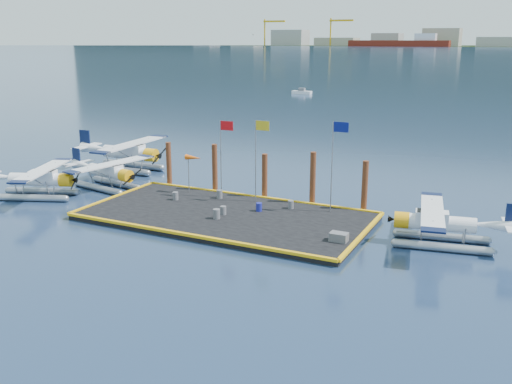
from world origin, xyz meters
TOP-DOWN VIEW (x-y plane):
  - ground at (0.00, 0.00)m, footprint 4000.00×4000.00m
  - dock at (0.00, 0.00)m, footprint 20.00×10.00m
  - dock_bumpers at (0.00, 0.00)m, footprint 20.25×10.25m
  - seaplane_a at (-16.14, -1.71)m, footprint 8.23×8.70m
  - seaplane_b at (-12.94, 2.91)m, footprint 7.96×8.69m
  - seaplane_c at (-15.80, 9.18)m, footprint 9.36×10.31m
  - seaplane_d at (14.33, 1.07)m, footprint 7.85×8.59m
  - drum_0 at (-5.24, 1.45)m, footprint 0.44×0.44m
  - drum_1 at (-0.07, -0.25)m, footprint 0.43×0.43m
  - drum_2 at (1.85, 1.60)m, footprint 0.43×0.43m
  - drum_3 at (-0.01, -1.29)m, footprint 0.49×0.49m
  - drum_4 at (3.65, 3.23)m, footprint 0.42×0.42m
  - drum_5 at (-2.41, 3.34)m, footprint 0.46×0.46m
  - crate at (9.00, -1.91)m, footprint 1.09×0.72m
  - flagpole_red at (-2.29, 3.80)m, footprint 1.14×0.08m
  - flagpole_yellow at (0.70, 3.80)m, footprint 1.14×0.08m
  - flagpole_blue at (6.70, 3.80)m, footprint 1.14×0.08m
  - windsock at (-5.03, 3.80)m, footprint 1.40×0.44m
  - piling_0 at (-8.50, 5.40)m, footprint 0.44×0.44m
  - piling_1 at (-4.00, 5.40)m, footprint 0.44×0.44m
  - piling_2 at (0.50, 5.40)m, footprint 0.44×0.44m
  - piling_3 at (4.50, 5.40)m, footprint 0.44×0.44m
  - piling_4 at (8.50, 5.40)m, footprint 0.44×0.44m

SIDE VIEW (x-z plane):
  - ground at x=0.00m, z-range 0.00..0.00m
  - dock at x=0.00m, z-range 0.00..0.40m
  - dock_bumpers at x=0.00m, z-range 0.40..0.58m
  - crate at x=9.00m, z-range 0.40..0.94m
  - drum_4 at x=3.65m, z-range 0.40..0.99m
  - drum_1 at x=-0.07m, z-range 0.40..1.01m
  - drum_2 at x=1.85m, z-range 0.40..1.01m
  - drum_0 at x=-5.24m, z-range 0.40..1.01m
  - drum_5 at x=-2.41m, z-range 0.40..1.05m
  - drum_3 at x=-0.01m, z-range 0.40..1.08m
  - seaplane_d at x=14.33m, z-range -0.20..2.84m
  - seaplane_b at x=-12.94m, z-range -0.20..2.87m
  - seaplane_a at x=-16.14m, z-range -0.20..2.95m
  - seaplane_c at x=-15.80m, z-range -0.24..3.44m
  - piling_2 at x=0.50m, z-range 0.00..3.80m
  - piling_0 at x=-8.50m, z-range 0.00..4.00m
  - piling_4 at x=8.50m, z-range 0.00..4.00m
  - piling_1 at x=-4.00m, z-range 0.00..4.20m
  - piling_3 at x=4.50m, z-range 0.00..4.30m
  - windsock at x=-5.03m, z-range 1.67..4.79m
  - flagpole_red at x=-2.29m, z-range 1.40..7.40m
  - flagpole_yellow at x=0.70m, z-range 1.41..7.61m
  - flagpole_blue at x=6.70m, z-range 1.44..7.94m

